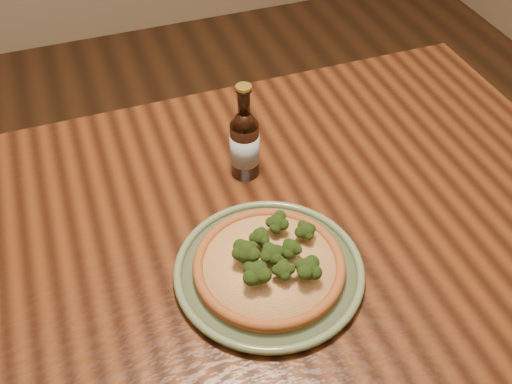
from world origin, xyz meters
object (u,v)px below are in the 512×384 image
object	(u,v)px
pizza	(270,264)
beer_bottle	(245,143)
plate	(269,271)
table	(195,282)

from	to	relation	value
pizza	beer_bottle	size ratio (longest dim) A/B	1.24
plate	table	bearing A→B (deg)	138.18
plate	pizza	world-z (taller)	pizza
pizza	beer_bottle	distance (m)	0.26
plate	beer_bottle	xyz separation A→B (m)	(0.05, 0.25, 0.07)
beer_bottle	plate	bearing A→B (deg)	-106.10
pizza	beer_bottle	xyz separation A→B (m)	(0.04, 0.25, 0.05)
pizza	beer_bottle	bearing A→B (deg)	80.01
plate	beer_bottle	bearing A→B (deg)	79.76
table	plate	size ratio (longest dim) A/B	5.01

